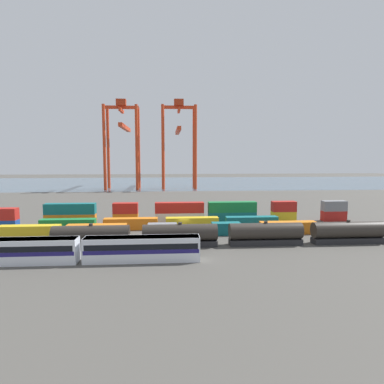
% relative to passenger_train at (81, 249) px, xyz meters
% --- Properties ---
extents(ground_plane, '(420.00, 420.00, 0.00)m').
position_rel_passenger_train_xyz_m(ground_plane, '(17.19, 62.95, -2.14)').
color(ground_plane, '#4C4944').
extents(harbour_water, '(400.00, 110.00, 0.01)m').
position_rel_passenger_train_xyz_m(harbour_water, '(17.19, 163.02, -2.14)').
color(harbour_water, '#475B6B').
rests_on(harbour_water, ground_plane).
extents(passenger_train, '(37.27, 3.14, 3.90)m').
position_rel_passenger_train_xyz_m(passenger_train, '(0.00, 0.00, 0.00)').
color(passenger_train, silver).
rests_on(passenger_train, ground_plane).
extents(freight_tank_row, '(77.91, 3.04, 4.50)m').
position_rel_passenger_train_xyz_m(freight_tank_row, '(31.91, 8.22, 0.00)').
color(freight_tank_row, '#232326').
rests_on(freight_tank_row, ground_plane).
extents(shipping_container_0, '(12.10, 2.44, 2.60)m').
position_rel_passenger_train_xyz_m(shipping_container_0, '(-14.49, 16.92, -0.84)').
color(shipping_container_0, gold).
rests_on(shipping_container_0, ground_plane).
extents(shipping_container_1, '(12.10, 2.44, 2.60)m').
position_rel_passenger_train_xyz_m(shipping_container_1, '(-1.01, 16.92, -0.84)').
color(shipping_container_1, orange).
rests_on(shipping_container_1, ground_plane).
extents(shipping_container_2, '(6.04, 2.44, 2.60)m').
position_rel_passenger_train_xyz_m(shipping_container_2, '(12.47, 16.92, -0.84)').
color(shipping_container_2, slate).
rests_on(shipping_container_2, ground_plane).
extents(shipping_container_3, '(6.04, 2.44, 2.60)m').
position_rel_passenger_train_xyz_m(shipping_container_3, '(25.96, 16.92, -0.84)').
color(shipping_container_3, '#146066').
rests_on(shipping_container_3, ground_plane).
extents(shipping_container_4, '(12.10, 2.44, 2.60)m').
position_rel_passenger_train_xyz_m(shipping_container_4, '(39.44, 16.92, -0.84)').
color(shipping_container_4, orange).
rests_on(shipping_container_4, ground_plane).
extents(shipping_container_5, '(6.04, 2.44, 2.60)m').
position_rel_passenger_train_xyz_m(shipping_container_5, '(-22.67, 23.60, -0.84)').
color(shipping_container_5, '#1C4299').
rests_on(shipping_container_5, ground_plane).
extents(shipping_container_6, '(6.04, 2.44, 2.60)m').
position_rel_passenger_train_xyz_m(shipping_container_6, '(-22.67, 23.60, 1.76)').
color(shipping_container_6, '#AD211C').
rests_on(shipping_container_6, shipping_container_5).
extents(shipping_container_7, '(12.10, 2.44, 2.60)m').
position_rel_passenger_train_xyz_m(shipping_container_7, '(-8.71, 23.60, -0.84)').
color(shipping_container_7, '#197538').
rests_on(shipping_container_7, ground_plane).
extents(shipping_container_8, '(12.10, 2.44, 2.60)m').
position_rel_passenger_train_xyz_m(shipping_container_8, '(5.24, 23.60, -0.84)').
color(shipping_container_8, orange).
rests_on(shipping_container_8, ground_plane).
extents(shipping_container_9, '(12.10, 2.44, 2.60)m').
position_rel_passenger_train_xyz_m(shipping_container_9, '(19.20, 23.60, -0.84)').
color(shipping_container_9, gold).
rests_on(shipping_container_9, ground_plane).
extents(shipping_container_10, '(12.10, 2.44, 2.60)m').
position_rel_passenger_train_xyz_m(shipping_container_10, '(33.16, 23.60, -0.84)').
color(shipping_container_10, '#146066').
rests_on(shipping_container_10, ground_plane).
extents(shipping_container_11, '(12.10, 2.44, 2.60)m').
position_rel_passenger_train_xyz_m(shipping_container_11, '(-10.04, 30.28, -0.84)').
color(shipping_container_11, orange).
rests_on(shipping_container_11, ground_plane).
extents(shipping_container_12, '(12.10, 2.44, 2.60)m').
position_rel_passenger_train_xyz_m(shipping_container_12, '(-10.04, 30.28, 1.76)').
color(shipping_container_12, '#146066').
rests_on(shipping_container_12, shipping_container_11).
extents(shipping_container_13, '(6.04, 2.44, 2.60)m').
position_rel_passenger_train_xyz_m(shipping_container_13, '(3.26, 30.28, -0.84)').
color(shipping_container_13, orange).
rests_on(shipping_container_13, ground_plane).
extents(shipping_container_14, '(6.04, 2.44, 2.60)m').
position_rel_passenger_train_xyz_m(shipping_container_14, '(3.26, 30.28, 1.76)').
color(shipping_container_14, '#AD211C').
rests_on(shipping_container_14, shipping_container_13).
extents(shipping_container_15, '(12.10, 2.44, 2.60)m').
position_rel_passenger_train_xyz_m(shipping_container_15, '(16.55, 30.28, -0.84)').
color(shipping_container_15, silver).
rests_on(shipping_container_15, ground_plane).
extents(shipping_container_16, '(12.10, 2.44, 2.60)m').
position_rel_passenger_train_xyz_m(shipping_container_16, '(16.55, 30.28, 1.76)').
color(shipping_container_16, '#AD211C').
rests_on(shipping_container_16, shipping_container_15).
extents(shipping_container_17, '(12.10, 2.44, 2.60)m').
position_rel_passenger_train_xyz_m(shipping_container_17, '(29.85, 30.28, -0.84)').
color(shipping_container_17, '#146066').
rests_on(shipping_container_17, ground_plane).
extents(shipping_container_18, '(12.10, 2.44, 2.60)m').
position_rel_passenger_train_xyz_m(shipping_container_18, '(29.85, 30.28, 1.76)').
color(shipping_container_18, '#197538').
rests_on(shipping_container_18, shipping_container_17).
extents(shipping_container_19, '(6.04, 2.44, 2.60)m').
position_rel_passenger_train_xyz_m(shipping_container_19, '(43.15, 30.28, -0.84)').
color(shipping_container_19, gold).
rests_on(shipping_container_19, ground_plane).
extents(shipping_container_20, '(6.04, 2.44, 2.60)m').
position_rel_passenger_train_xyz_m(shipping_container_20, '(43.15, 30.28, 1.76)').
color(shipping_container_20, '#AD211C').
rests_on(shipping_container_20, shipping_container_19).
extents(shipping_container_21, '(6.04, 2.44, 2.60)m').
position_rel_passenger_train_xyz_m(shipping_container_21, '(56.44, 30.28, -0.84)').
color(shipping_container_21, '#AD211C').
rests_on(shipping_container_21, ground_plane).
extents(shipping_container_22, '(6.04, 2.44, 2.60)m').
position_rel_passenger_train_xyz_m(shipping_container_22, '(56.44, 30.28, 1.76)').
color(shipping_container_22, slate).
rests_on(shipping_container_22, shipping_container_21).
extents(gantry_crane_west, '(17.48, 38.92, 45.38)m').
position_rel_passenger_train_xyz_m(gantry_crane_west, '(-9.35, 125.69, 25.47)').
color(gantry_crane_west, red).
rests_on(gantry_crane_west, ground_plane).
extents(gantry_crane_central, '(17.99, 37.60, 45.69)m').
position_rel_passenger_train_xyz_m(gantry_crane_central, '(19.73, 125.56, 25.18)').
color(gantry_crane_central, red).
rests_on(gantry_crane_central, ground_plane).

